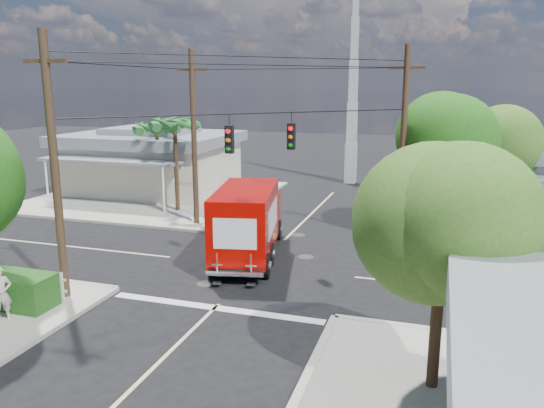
% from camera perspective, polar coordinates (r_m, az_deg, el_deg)
% --- Properties ---
extents(ground, '(120.00, 120.00, 0.00)m').
position_cam_1_polar(ground, '(21.84, -1.60, -6.75)').
color(ground, black).
rests_on(ground, ground).
extents(sidewalk_ne, '(14.12, 14.12, 0.14)m').
position_cam_1_polar(sidewalk_ne, '(31.42, 24.56, -1.71)').
color(sidewalk_ne, gray).
rests_on(sidewalk_ne, ground).
extents(sidewalk_nw, '(14.12, 14.12, 0.14)m').
position_cam_1_polar(sidewalk_nw, '(35.83, -12.38, 0.83)').
color(sidewalk_nw, gray).
rests_on(sidewalk_nw, ground).
extents(road_markings, '(32.00, 32.00, 0.01)m').
position_cam_1_polar(road_markings, '(20.54, -2.96, -8.04)').
color(road_markings, beige).
rests_on(road_markings, ground).
extents(building_nw, '(10.80, 10.20, 4.30)m').
position_cam_1_polar(building_nw, '(37.37, -12.83, 4.64)').
color(building_nw, beige).
rests_on(building_nw, sidewalk_nw).
extents(radio_tower, '(0.80, 0.80, 17.00)m').
position_cam_1_polar(radio_tower, '(39.97, 8.66, 10.25)').
color(radio_tower, silver).
rests_on(radio_tower, ground).
extents(tree_ne_front, '(4.21, 4.14, 6.66)m').
position_cam_1_polar(tree_ne_front, '(26.31, 18.54, 6.59)').
color(tree_ne_front, '#422D1C').
rests_on(tree_ne_front, sidewalk_ne).
extents(tree_ne_back, '(3.77, 3.66, 5.82)m').
position_cam_1_polar(tree_ne_back, '(28.72, 23.62, 5.49)').
color(tree_ne_back, '#422D1C').
rests_on(tree_ne_back, sidewalk_ne).
extents(tree_se, '(3.67, 3.54, 5.62)m').
position_cam_1_polar(tree_se, '(12.62, 17.95, -2.80)').
color(tree_se, '#422D1C').
rests_on(tree_se, sidewalk_se).
extents(palm_nw_front, '(3.01, 3.08, 5.59)m').
position_cam_1_polar(palm_nw_front, '(30.58, -10.44, 8.33)').
color(palm_nw_front, '#422D1C').
rests_on(palm_nw_front, sidewalk_nw).
extents(palm_nw_back, '(3.01, 3.08, 5.19)m').
position_cam_1_polar(palm_nw_back, '(32.88, -12.30, 7.90)').
color(palm_nw_back, '#422D1C').
rests_on(palm_nw_back, sidewalk_nw).
extents(utility_poles, '(12.00, 10.68, 9.00)m').
position_cam_1_polar(utility_poles, '(22.80, -4.12, 6.13)').
color(utility_poles, '#473321').
rests_on(utility_poles, ground).
extents(vending_boxes, '(1.90, 0.50, 1.10)m').
position_cam_1_polar(vending_boxes, '(26.47, 16.40, -2.22)').
color(vending_boxes, '#B31F22').
rests_on(vending_boxes, sidewalk_ne).
extents(delivery_truck, '(3.57, 7.51, 3.13)m').
position_cam_1_polar(delivery_truck, '(22.57, -2.60, -1.88)').
color(delivery_truck, black).
rests_on(delivery_truck, ground).
extents(pedestrian, '(0.75, 0.75, 1.76)m').
position_cam_1_polar(pedestrian, '(18.44, -27.15, -8.59)').
color(pedestrian, beige).
rests_on(pedestrian, sidewalk_sw).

